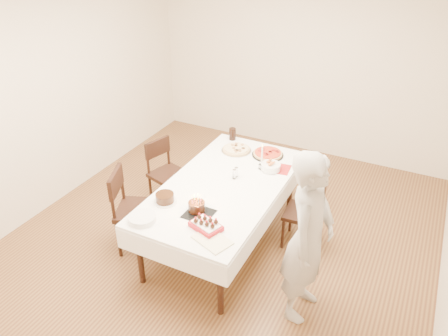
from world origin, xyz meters
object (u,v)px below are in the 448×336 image
at_px(dining_table, 224,213).
at_px(pizza_white, 236,149).
at_px(pasta_bowl, 271,167).
at_px(taper_candle, 262,157).
at_px(birthday_cake, 197,203).
at_px(cola_glass, 232,134).
at_px(chair_right_savory, 303,213).
at_px(strawberry_box, 206,225).
at_px(chair_left_dessert, 138,210).
at_px(pizza_pepperoni, 268,154).
at_px(layer_cake, 165,198).
at_px(chair_left_savory, 169,175).
at_px(person, 308,238).

xyz_separation_m(dining_table, pizza_white, (-0.20, 0.73, 0.40)).
height_order(pasta_bowl, taper_candle, taper_candle).
bearing_deg(pizza_white, birthday_cake, -81.74).
bearing_deg(cola_glass, taper_candle, -40.10).
xyz_separation_m(chair_right_savory, strawberry_box, (-0.59, -1.08, 0.38)).
height_order(chair_left_dessert, pizza_pepperoni, chair_left_dessert).
height_order(pizza_white, layer_cake, layer_cake).
xyz_separation_m(chair_left_savory, pasta_bowl, (1.26, 0.16, 0.37)).
xyz_separation_m(dining_table, taper_candle, (0.23, 0.47, 0.53)).
distance_m(taper_candle, layer_cake, 1.19).
bearing_deg(chair_left_dessert, dining_table, -170.84).
height_order(chair_right_savory, pizza_pepperoni, chair_right_savory).
relative_size(cola_glass, layer_cake, 0.67).
bearing_deg(birthday_cake, pasta_bowl, 71.69).
xyz_separation_m(chair_left_dessert, person, (1.85, -0.06, 0.35)).
distance_m(chair_right_savory, birthday_cake, 1.27).
xyz_separation_m(person, cola_glass, (-1.45, 1.52, 0.00)).
bearing_deg(birthday_cake, pizza_pepperoni, 81.91).
bearing_deg(pizza_white, dining_table, -74.48).
bearing_deg(chair_left_savory, person, 172.47).
relative_size(dining_table, strawberry_box, 7.58).
height_order(chair_left_savory, person, person).
xyz_separation_m(layer_cake, birthday_cake, (0.35, 0.01, 0.04)).
xyz_separation_m(person, strawberry_box, (-0.89, -0.19, -0.04)).
height_order(dining_table, chair_left_savory, chair_left_savory).
height_order(layer_cake, strawberry_box, layer_cake).
bearing_deg(pizza_white, chair_right_savory, -21.12).
xyz_separation_m(pasta_bowl, cola_glass, (-0.70, 0.48, 0.03)).
bearing_deg(dining_table, strawberry_box, -75.62).
bearing_deg(pasta_bowl, person, -54.19).
height_order(pizza_white, strawberry_box, strawberry_box).
bearing_deg(pizza_white, pasta_bowl, -23.41).
distance_m(dining_table, strawberry_box, 0.86).
xyz_separation_m(chair_right_savory, taper_candle, (-0.55, 0.13, 0.50)).
xyz_separation_m(pizza_white, layer_cake, (-0.17, -1.28, 0.03)).
xyz_separation_m(taper_candle, strawberry_box, (-0.04, -1.21, -0.12)).
bearing_deg(pasta_bowl, pizza_white, 156.59).
relative_size(chair_left_savory, pizza_pepperoni, 2.31).
relative_size(dining_table, taper_candle, 6.94).
distance_m(pizza_white, pasta_bowl, 0.58).
bearing_deg(birthday_cake, cola_glass, 103.27).
xyz_separation_m(chair_right_savory, cola_glass, (-1.16, 0.63, 0.42)).
xyz_separation_m(chair_left_savory, birthday_cake, (0.91, -0.88, 0.41)).
height_order(pizza_white, taper_candle, taper_candle).
xyz_separation_m(pizza_pepperoni, cola_glass, (-0.55, 0.19, 0.06)).
relative_size(chair_left_savory, chair_left_dessert, 0.90).
relative_size(chair_left_dessert, pasta_bowl, 4.44).
distance_m(person, strawberry_box, 0.91).
distance_m(chair_left_savory, birthday_cake, 1.34).
distance_m(chair_left_dessert, pizza_pepperoni, 1.62).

